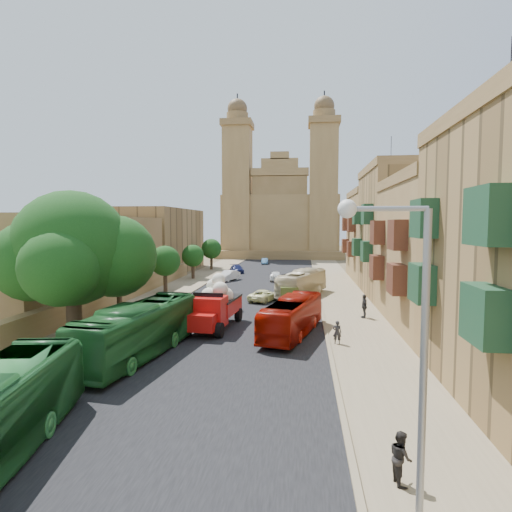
% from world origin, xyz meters
% --- Properties ---
extents(ground, '(260.00, 260.00, 0.00)m').
position_xyz_m(ground, '(0.00, 0.00, 0.00)').
color(ground, brown).
extents(road_surface, '(14.00, 140.00, 0.01)m').
position_xyz_m(road_surface, '(0.00, 30.00, 0.01)').
color(road_surface, black).
rests_on(road_surface, ground).
extents(sidewalk_east, '(5.00, 140.00, 0.01)m').
position_xyz_m(sidewalk_east, '(9.50, 30.00, 0.01)').
color(sidewalk_east, '#7F6E53').
rests_on(sidewalk_east, ground).
extents(sidewalk_west, '(5.00, 140.00, 0.01)m').
position_xyz_m(sidewalk_west, '(-9.50, 30.00, 0.01)').
color(sidewalk_west, '#7F6E53').
rests_on(sidewalk_west, ground).
extents(kerb_east, '(0.25, 140.00, 0.12)m').
position_xyz_m(kerb_east, '(7.00, 30.00, 0.06)').
color(kerb_east, '#7F6E53').
rests_on(kerb_east, ground).
extents(kerb_west, '(0.25, 140.00, 0.12)m').
position_xyz_m(kerb_west, '(-7.00, 30.00, 0.06)').
color(kerb_west, '#7F6E53').
rests_on(kerb_west, ground).
extents(townhouse_b, '(9.00, 14.00, 14.90)m').
position_xyz_m(townhouse_b, '(15.95, 11.00, 5.66)').
color(townhouse_b, olive).
rests_on(townhouse_b, ground).
extents(townhouse_c, '(9.00, 14.00, 17.40)m').
position_xyz_m(townhouse_c, '(15.95, 25.00, 6.91)').
color(townhouse_c, olive).
rests_on(townhouse_c, ground).
extents(townhouse_d, '(9.00, 14.00, 15.90)m').
position_xyz_m(townhouse_d, '(15.95, 39.00, 6.16)').
color(townhouse_d, olive).
rests_on(townhouse_d, ground).
extents(west_wall, '(1.00, 40.00, 1.80)m').
position_xyz_m(west_wall, '(-12.50, 20.00, 0.90)').
color(west_wall, olive).
rests_on(west_wall, ground).
extents(west_building_low, '(10.00, 28.00, 8.40)m').
position_xyz_m(west_building_low, '(-18.00, 18.00, 4.20)').
color(west_building_low, brown).
rests_on(west_building_low, ground).
extents(west_building_mid, '(10.00, 22.00, 10.00)m').
position_xyz_m(west_building_mid, '(-18.00, 44.00, 5.00)').
color(west_building_mid, olive).
rests_on(west_building_mid, ground).
extents(church, '(28.00, 22.50, 36.30)m').
position_xyz_m(church, '(-0.00, 78.61, 9.52)').
color(church, olive).
rests_on(church, ground).
extents(ficus_tree, '(9.81, 9.03, 9.81)m').
position_xyz_m(ficus_tree, '(-9.41, 4.01, 5.80)').
color(ficus_tree, '#36271B').
rests_on(ficus_tree, ground).
extents(street_tree_a, '(3.60, 3.60, 5.54)m').
position_xyz_m(street_tree_a, '(-10.00, 12.00, 3.71)').
color(street_tree_a, '#36271B').
rests_on(street_tree_a, ground).
extents(street_tree_b, '(3.40, 3.40, 5.22)m').
position_xyz_m(street_tree_b, '(-10.00, 24.00, 3.50)').
color(street_tree_b, '#36271B').
rests_on(street_tree_b, ground).
extents(street_tree_c, '(3.09, 3.09, 4.74)m').
position_xyz_m(street_tree_c, '(-10.00, 36.00, 3.17)').
color(street_tree_c, '#36271B').
rests_on(street_tree_c, ground).
extents(street_tree_d, '(3.36, 3.36, 5.16)m').
position_xyz_m(street_tree_d, '(-10.00, 48.00, 3.45)').
color(street_tree_d, '#36271B').
rests_on(street_tree_d, ground).
extents(streetlamp, '(2.11, 0.44, 8.22)m').
position_xyz_m(streetlamp, '(7.72, -12.00, 5.20)').
color(streetlamp, gray).
rests_on(streetlamp, ground).
extents(red_truck, '(3.29, 6.97, 3.95)m').
position_xyz_m(red_truck, '(-1.07, 8.34, 1.74)').
color(red_truck, red).
rests_on(red_truck, ground).
extents(olive_pickup, '(1.95, 4.00, 1.62)m').
position_xyz_m(olive_pickup, '(4.00, 20.00, 0.79)').
color(olive_pickup, '#4F5B22').
rests_on(olive_pickup, ground).
extents(bus_green_north, '(4.08, 11.39, 3.10)m').
position_xyz_m(bus_green_north, '(-4.00, 1.23, 1.55)').
color(bus_green_north, '#1E5D26').
rests_on(bus_green_north, ground).
extents(bus_red_east, '(4.34, 9.55, 2.59)m').
position_xyz_m(bus_red_east, '(4.66, 6.99, 1.30)').
color(bus_red_east, '#970F04').
rests_on(bus_red_east, ground).
extents(bus_cream_east, '(5.44, 10.03, 2.74)m').
position_xyz_m(bus_cream_east, '(5.27, 23.12, 1.37)').
color(bus_cream_east, beige).
rests_on(bus_cream_east, ground).
extents(car_blue_a, '(2.64, 3.64, 1.15)m').
position_xyz_m(car_blue_a, '(-1.07, 15.44, 0.58)').
color(car_blue_a, '#4F92B9').
rests_on(car_blue_a, ground).
extents(car_white_a, '(2.85, 4.41, 1.37)m').
position_xyz_m(car_white_a, '(-4.66, 34.29, 0.69)').
color(car_white_a, silver).
rests_on(car_white_a, ground).
extents(car_cream, '(3.26, 4.56, 1.15)m').
position_xyz_m(car_cream, '(1.53, 19.65, 0.58)').
color(car_cream, beige).
rests_on(car_cream, ground).
extents(car_dkblue, '(2.97, 4.52, 1.22)m').
position_xyz_m(car_dkblue, '(-5.00, 43.59, 0.61)').
color(car_dkblue, '#111844').
rests_on(car_dkblue, ground).
extents(car_white_b, '(1.86, 4.01, 1.33)m').
position_xyz_m(car_white_b, '(1.65, 34.90, 0.67)').
color(car_white_b, white).
rests_on(car_white_b, ground).
extents(car_blue_b, '(1.33, 3.38, 1.10)m').
position_xyz_m(car_blue_b, '(-1.99, 58.51, 0.55)').
color(car_blue_b, teal).
rests_on(car_blue_b, ground).
extents(pedestrian_a, '(0.58, 0.40, 1.50)m').
position_xyz_m(pedestrian_a, '(7.56, 5.14, 0.75)').
color(pedestrian_a, '#28272A').
rests_on(pedestrian_a, ground).
extents(pedestrian_b, '(0.72, 0.86, 1.57)m').
position_xyz_m(pedestrian_b, '(8.31, -9.55, 0.79)').
color(pedestrian_b, '#272321').
rests_on(pedestrian_b, ground).
extents(pedestrian_c, '(0.60, 1.18, 1.94)m').
position_xyz_m(pedestrian_c, '(10.31, 13.00, 0.97)').
color(pedestrian_c, '#353536').
rests_on(pedestrian_c, ground).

